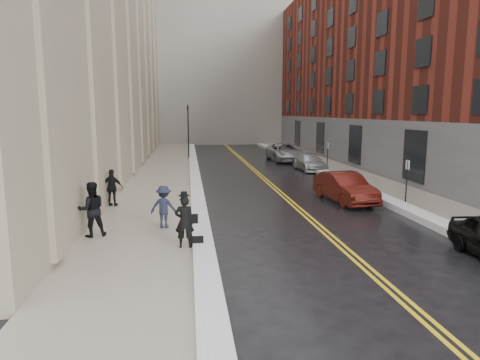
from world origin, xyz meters
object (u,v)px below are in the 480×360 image
object	(u,v)px
pedestrian_c	(112,188)
car_silver_far	(285,152)
car_maroon	(345,187)
pedestrian_b	(164,207)
pedestrian_main	(185,222)
pedestrian_a	(92,209)
car_silver_near	(310,162)

from	to	relation	value
pedestrian_c	car_silver_far	bearing A→B (deg)	-112.94
car_maroon	pedestrian_b	xyz separation A→B (m)	(-8.80, -4.41, 0.22)
pedestrian_main	pedestrian_a	size ratio (longest dim) A/B	0.88
pedestrian_c	pedestrian_a	bearing A→B (deg)	102.54
car_silver_far	pedestrian_a	world-z (taller)	pedestrian_a
car_silver_near	pedestrian_main	bearing A→B (deg)	-119.29
pedestrian_main	car_silver_far	bearing A→B (deg)	-105.99
car_silver_near	pedestrian_main	world-z (taller)	pedestrian_main
car_maroon	car_silver_far	world-z (taller)	car_silver_far
pedestrian_c	pedestrian_main	bearing A→B (deg)	128.09
car_maroon	car_silver_far	xyz separation A→B (m)	(1.15, 18.37, 0.08)
car_silver_near	car_silver_far	size ratio (longest dim) A/B	0.75
car_silver_far	pedestrian_a	distance (m)	26.68
pedestrian_c	car_maroon	bearing A→B (deg)	-167.70
car_silver_near	pedestrian_c	distance (m)	17.77
car_silver_near	pedestrian_main	xyz separation A→B (m)	(-9.60, -18.77, 0.37)
car_silver_far	pedestrian_main	world-z (taller)	pedestrian_main
pedestrian_main	pedestrian_b	xyz separation A→B (m)	(-0.80, 2.50, -0.05)
pedestrian_c	pedestrian_b	bearing A→B (deg)	133.12
car_maroon	pedestrian_b	world-z (taller)	pedestrian_b
car_silver_near	pedestrian_c	xyz separation A→B (m)	(-13.00, -12.12, 0.38)
car_silver_near	car_maroon	bearing A→B (deg)	-99.88
car_maroon	car_silver_near	world-z (taller)	car_maroon
pedestrian_main	car_maroon	bearing A→B (deg)	-135.29
car_maroon	pedestrian_a	size ratio (longest dim) A/B	2.32
pedestrian_a	car_silver_far	bearing A→B (deg)	-136.53
car_silver_near	car_silver_far	xyz separation A→B (m)	(-0.45, 6.51, 0.18)
car_maroon	car_silver_near	xyz separation A→B (m)	(1.60, 11.86, -0.10)
pedestrian_main	pedestrian_a	bearing A→B (deg)	-23.14
car_silver_near	pedestrian_a	xyz separation A→B (m)	(-12.87, -17.10, 0.48)
car_silver_near	pedestrian_main	distance (m)	21.09
car_silver_near	car_silver_far	distance (m)	6.53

